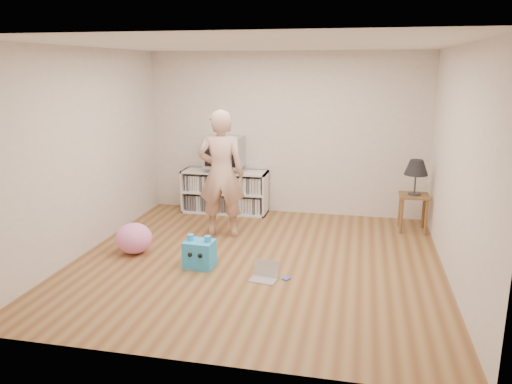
{
  "coord_description": "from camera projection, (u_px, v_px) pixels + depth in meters",
  "views": [
    {
      "loc": [
        1.21,
        -5.69,
        2.36
      ],
      "look_at": [
        -0.1,
        0.4,
        0.79
      ],
      "focal_mm": 35.0,
      "sensor_mm": 36.0,
      "label": 1
    }
  ],
  "objects": [
    {
      "name": "crt_tv",
      "position": [
        224.0,
        152.0,
        8.08
      ],
      "size": [
        0.6,
        0.53,
        0.5
      ],
      "color": "#96969A",
      "rests_on": "dvd_deck"
    },
    {
      "name": "ceiling",
      "position": [
        257.0,
        44.0,
        5.58
      ],
      "size": [
        4.5,
        4.5,
        0.01
      ],
      "primitive_type": "cube",
      "color": "white",
      "rests_on": "walls"
    },
    {
      "name": "table_lamp",
      "position": [
        416.0,
        168.0,
        7.15
      ],
      "size": [
        0.34,
        0.34,
        0.52
      ],
      "color": "#333333",
      "rests_on": "side_table"
    },
    {
      "name": "plush_pink",
      "position": [
        134.0,
        238.0,
        6.45
      ],
      "size": [
        0.53,
        0.53,
        0.4
      ],
      "primitive_type": "ellipsoid",
      "rotation": [
        0.0,
        0.0,
        -0.14
      ],
      "color": "pink",
      "rests_on": "ground"
    },
    {
      "name": "media_unit",
      "position": [
        225.0,
        191.0,
        8.26
      ],
      "size": [
        1.4,
        0.45,
        0.7
      ],
      "color": "white",
      "rests_on": "ground"
    },
    {
      "name": "dvd_deck",
      "position": [
        225.0,
        169.0,
        8.15
      ],
      "size": [
        0.45,
        0.35,
        0.07
      ],
      "primitive_type": "cube",
      "color": "gray",
      "rests_on": "media_unit"
    },
    {
      "name": "side_table",
      "position": [
        413.0,
        204.0,
        7.28
      ],
      "size": [
        0.42,
        0.42,
        0.55
      ],
      "color": "brown",
      "rests_on": "ground"
    },
    {
      "name": "person",
      "position": [
        221.0,
        174.0,
        6.97
      ],
      "size": [
        0.71,
        0.51,
        1.8
      ],
      "primitive_type": "imported",
      "rotation": [
        0.0,
        0.0,
        3.27
      ],
      "color": "#CFA38D",
      "rests_on": "ground"
    },
    {
      "name": "walls",
      "position": [
        257.0,
        159.0,
        5.9
      ],
      "size": [
        4.52,
        4.52,
        2.6
      ],
      "color": "beige",
      "rests_on": "ground"
    },
    {
      "name": "playing_cards",
      "position": [
        286.0,
        279.0,
        5.68
      ],
      "size": [
        0.09,
        0.11,
        0.02
      ],
      "primitive_type": "cube",
      "rotation": [
        0.0,
        0.0,
        -0.4
      ],
      "color": "#495EC4",
      "rests_on": "ground"
    },
    {
      "name": "ground",
      "position": [
        257.0,
        261.0,
        6.22
      ],
      "size": [
        4.5,
        4.5,
        0.0
      ],
      "primitive_type": "plane",
      "color": "brown",
      "rests_on": "ground"
    },
    {
      "name": "laptop",
      "position": [
        265.0,
        274.0,
        5.69
      ],
      "size": [
        0.33,
        0.28,
        0.2
      ],
      "rotation": [
        0.0,
        0.0,
        -0.16
      ],
      "color": "silver",
      "rests_on": "ground"
    },
    {
      "name": "plush_blue",
      "position": [
        199.0,
        254.0,
        6.0
      ],
      "size": [
        0.36,
        0.32,
        0.4
      ],
      "rotation": [
        0.0,
        0.0,
        -0.06
      ],
      "color": "#29A4F8",
      "rests_on": "ground"
    }
  ]
}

